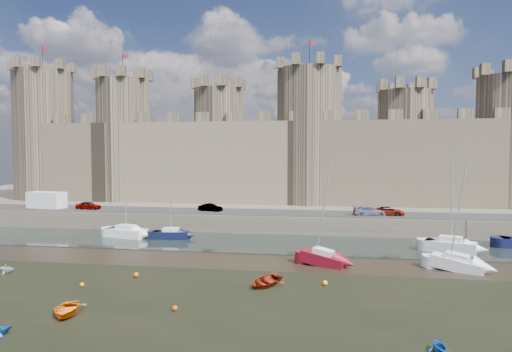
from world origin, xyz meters
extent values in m
plane|color=black|center=(0.00, 0.00, 0.00)|extent=(160.00, 160.00, 0.00)
cube|color=black|center=(0.00, -6.00, 0.01)|extent=(70.00, 34.00, 0.01)
cube|color=black|center=(0.00, 24.00, 0.04)|extent=(160.00, 12.00, 0.08)
cube|color=#4C443A|center=(0.00, 60.00, 1.25)|extent=(160.00, 60.00, 2.50)
cube|color=black|center=(0.00, 34.00, 2.55)|extent=(160.00, 7.00, 0.10)
cube|color=#42382B|center=(0.00, 48.00, 9.50)|extent=(100.00, 9.00, 14.00)
cylinder|color=#42382B|center=(-48.00, 48.00, 14.50)|extent=(11.00, 11.00, 24.00)
cylinder|color=black|center=(-48.00, 48.00, 29.00)|extent=(0.10, 0.10, 5.00)
cube|color=maroon|center=(-47.50, 48.00, 30.80)|extent=(1.00, 0.03, 0.60)
cylinder|color=#42382B|center=(-32.00, 48.00, 13.50)|extent=(10.00, 10.00, 22.00)
cylinder|color=black|center=(-32.00, 48.00, 27.00)|extent=(0.10, 0.10, 5.00)
cube|color=maroon|center=(-31.50, 48.00, 28.80)|extent=(1.00, 0.03, 0.60)
cylinder|color=#42382B|center=(-14.00, 48.00, 12.50)|extent=(9.00, 9.00, 20.00)
cylinder|color=#42382B|center=(2.00, 48.00, 14.00)|extent=(11.00, 11.00, 23.00)
cylinder|color=black|center=(2.00, 48.00, 28.00)|extent=(0.10, 0.10, 5.00)
cube|color=maroon|center=(2.50, 48.00, 29.80)|extent=(1.00, 0.03, 0.60)
cylinder|color=#42382B|center=(18.00, 48.00, 12.00)|extent=(9.00, 9.00, 19.00)
cylinder|color=#42382B|center=(34.00, 48.00, 13.00)|extent=(10.00, 10.00, 21.00)
imported|color=gray|center=(-30.90, 33.12, 3.15)|extent=(3.86, 1.68, 1.29)
imported|color=gray|center=(-11.89, 33.89, 3.09)|extent=(3.77, 2.02, 1.18)
imported|color=gray|center=(11.05, 33.12, 3.16)|extent=(4.75, 2.41, 1.32)
imported|color=gray|center=(13.62, 33.50, 3.12)|extent=(4.73, 2.69, 1.24)
cube|color=silver|center=(-38.16, 33.50, 3.80)|extent=(6.29, 3.35, 2.61)
cube|color=white|center=(-21.03, 24.95, 0.64)|extent=(5.87, 3.35, 1.13)
cube|color=silver|center=(-21.03, 24.95, 1.46)|extent=(2.73, 2.02, 0.51)
cylinder|color=silver|center=(-21.03, 24.95, 5.81)|extent=(0.14, 0.14, 9.21)
cube|color=black|center=(-14.75, 24.77, 0.57)|extent=(4.66, 2.13, 0.99)
cube|color=silver|center=(-14.75, 24.77, 1.29)|extent=(2.11, 1.40, 0.45)
cylinder|color=silver|center=(-14.75, 24.77, 5.11)|extent=(0.14, 0.14, 8.09)
cube|color=silver|center=(19.02, 22.10, 0.70)|extent=(5.69, 3.75, 1.25)
cube|color=silver|center=(19.02, 22.10, 1.61)|extent=(2.71, 2.16, 0.57)
cylinder|color=silver|center=(19.02, 22.10, 6.42)|extent=(0.14, 0.14, 10.20)
cube|color=maroon|center=(4.94, 14.12, 0.57)|extent=(4.80, 3.29, 1.14)
cube|color=silver|center=(4.94, 14.12, 1.40)|extent=(2.30, 1.87, 0.52)
cylinder|color=silver|center=(4.94, 14.12, 5.80)|extent=(0.14, 0.14, 9.32)
cube|color=silver|center=(17.64, 14.14, 0.56)|extent=(5.12, 3.61, 1.12)
cube|color=silver|center=(17.64, 14.14, 1.38)|extent=(2.47, 2.04, 0.51)
cylinder|color=silver|center=(17.64, 14.14, 5.72)|extent=(0.14, 0.14, 9.19)
imported|color=orange|center=(-12.56, -2.76, 0.35)|extent=(3.48, 4.04, 0.70)
imported|color=silver|center=(-24.47, 6.67, 0.40)|extent=(1.57, 1.37, 0.79)
imported|color=maroon|center=(0.19, 6.09, 0.35)|extent=(3.91, 4.14, 0.70)
imported|color=#164E9B|center=(11.62, -5.03, 0.42)|extent=(1.63, 1.81, 0.85)
sphere|color=orange|center=(-15.03, 3.56, 0.19)|extent=(0.37, 0.37, 0.37)
sphere|color=#D35409|center=(-11.74, 7.00, 0.24)|extent=(0.48, 0.48, 0.48)
sphere|color=orange|center=(5.15, 7.13, 0.23)|extent=(0.46, 0.46, 0.46)
sphere|color=#E23F0A|center=(-5.39, -0.77, 0.20)|extent=(0.40, 0.40, 0.40)
camera|label=1|loc=(5.34, -31.43, 11.32)|focal=32.00mm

